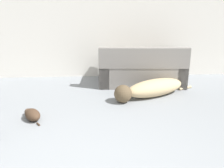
# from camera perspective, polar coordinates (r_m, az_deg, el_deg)

# --- Properties ---
(wall_back) EXTENTS (7.82, 0.06, 2.69)m
(wall_back) POSITION_cam_1_polar(r_m,az_deg,el_deg) (5.57, -6.36, 15.24)
(wall_back) COLOR silver
(wall_back) RESTS_ON ground_plane
(couch) EXTENTS (1.77, 0.96, 0.82)m
(couch) POSITION_cam_1_polar(r_m,az_deg,el_deg) (5.17, 6.77, 2.89)
(couch) COLOR gray
(couch) RESTS_ON ground_plane
(dog) EXTENTS (1.64, 0.93, 0.31)m
(dog) POSITION_cam_1_polar(r_m,az_deg,el_deg) (4.52, 8.78, -1.03)
(dog) COLOR tan
(dog) RESTS_ON ground_plane
(cat) EXTENTS (0.35, 0.44, 0.16)m
(cat) POSITION_cam_1_polar(r_m,az_deg,el_deg) (3.81, -17.79, -6.64)
(cat) COLOR #473323
(cat) RESTS_ON ground_plane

